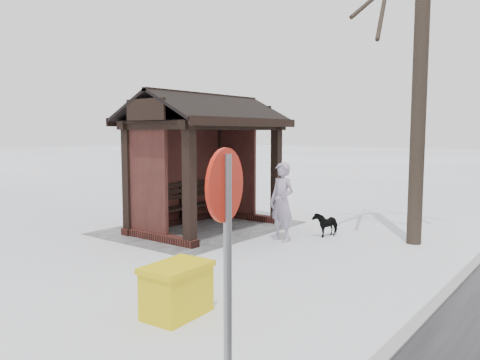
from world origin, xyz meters
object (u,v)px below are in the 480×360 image
at_px(pedestrian, 282,202).
at_px(dog, 326,224).
at_px(road_sign, 226,226).
at_px(bus_shelter, 201,135).
at_px(grit_bin, 177,290).

distance_m(pedestrian, dog, 1.22).
height_order(pedestrian, road_sign, road_sign).
distance_m(bus_shelter, road_sign, 7.42).
relative_size(bus_shelter, pedestrian, 2.23).
bearing_deg(bus_shelter, grit_bin, 39.07).
xyz_separation_m(grit_bin, road_sign, (1.31, 1.85, 1.22)).
xyz_separation_m(bus_shelter, grit_bin, (4.03, 3.27, -1.84)).
bearing_deg(road_sign, dog, -170.97).
height_order(dog, grit_bin, grit_bin).
bearing_deg(pedestrian, dog, 74.12).
bearing_deg(grit_bin, bus_shelter, -145.09).
bearing_deg(dog, pedestrian, -105.61).
bearing_deg(road_sign, grit_bin, -137.44).
height_order(pedestrian, grit_bin, pedestrian).
distance_m(bus_shelter, grit_bin, 5.50).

